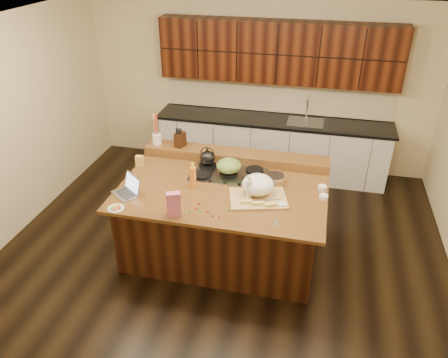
# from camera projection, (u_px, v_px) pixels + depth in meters

# --- Properties ---
(room) EXTENTS (5.52, 5.02, 2.72)m
(room) POSITION_uv_depth(u_px,v_px,m) (223.00, 154.00, 4.88)
(room) COLOR black
(room) RESTS_ON ground
(island) EXTENTS (2.40, 1.60, 0.92)m
(island) POSITION_uv_depth(u_px,v_px,m) (223.00, 219.00, 5.32)
(island) COLOR black
(island) RESTS_ON ground
(back_ledge) EXTENTS (2.40, 0.30, 0.12)m
(back_ledge) POSITION_uv_depth(u_px,v_px,m) (235.00, 156.00, 5.65)
(back_ledge) COLOR black
(back_ledge) RESTS_ON island
(cooktop) EXTENTS (0.92, 0.52, 0.05)m
(cooktop) POSITION_uv_depth(u_px,v_px,m) (229.00, 174.00, 5.34)
(cooktop) COLOR gray
(cooktop) RESTS_ON island
(back_counter) EXTENTS (3.70, 0.66, 2.40)m
(back_counter) POSITION_uv_depth(u_px,v_px,m) (274.00, 115.00, 6.88)
(back_counter) COLOR silver
(back_counter) RESTS_ON ground
(kettle) EXTENTS (0.24, 0.24, 0.18)m
(kettle) POSITION_uv_depth(u_px,v_px,m) (208.00, 158.00, 5.45)
(kettle) COLOR black
(kettle) RESTS_ON cooktop
(green_bowl) EXTENTS (0.37, 0.37, 0.17)m
(green_bowl) POSITION_uv_depth(u_px,v_px,m) (229.00, 166.00, 5.28)
(green_bowl) COLOR #5A772F
(green_bowl) RESTS_ON cooktop
(laptop) EXTENTS (0.39, 0.38, 0.21)m
(laptop) POSITION_uv_depth(u_px,v_px,m) (129.00, 189.00, 4.94)
(laptop) COLOR #B7B7BC
(laptop) RESTS_ON island
(oil_bottle) EXTENTS (0.09, 0.09, 0.27)m
(oil_bottle) POSITION_uv_depth(u_px,v_px,m) (193.00, 178.00, 5.01)
(oil_bottle) COLOR orange
(oil_bottle) RESTS_ON island
(vinegar_bottle) EXTENTS (0.08, 0.08, 0.25)m
(vinegar_bottle) POSITION_uv_depth(u_px,v_px,m) (249.00, 190.00, 4.79)
(vinegar_bottle) COLOR silver
(vinegar_bottle) RESTS_ON island
(wooden_tray) EXTENTS (0.72, 0.60, 0.25)m
(wooden_tray) POSITION_uv_depth(u_px,v_px,m) (258.00, 188.00, 4.86)
(wooden_tray) COLOR tan
(wooden_tray) RESTS_ON island
(ramekin_a) EXTENTS (0.13, 0.13, 0.04)m
(ramekin_a) POSITION_uv_depth(u_px,v_px,m) (282.00, 205.00, 4.71)
(ramekin_a) COLOR white
(ramekin_a) RESTS_ON island
(ramekin_b) EXTENTS (0.12, 0.12, 0.04)m
(ramekin_b) POSITION_uv_depth(u_px,v_px,m) (324.00, 197.00, 4.86)
(ramekin_b) COLOR white
(ramekin_b) RESTS_ON island
(ramekin_c) EXTENTS (0.12, 0.12, 0.04)m
(ramekin_c) POSITION_uv_depth(u_px,v_px,m) (322.00, 188.00, 5.04)
(ramekin_c) COLOR white
(ramekin_c) RESTS_ON island
(strainer_bowl) EXTENTS (0.31, 0.31, 0.09)m
(strainer_bowl) POSITION_uv_depth(u_px,v_px,m) (275.00, 180.00, 5.14)
(strainer_bowl) COLOR #996B3F
(strainer_bowl) RESTS_ON island
(kitchen_timer) EXTENTS (0.09, 0.09, 0.07)m
(kitchen_timer) POSITION_uv_depth(u_px,v_px,m) (276.00, 220.00, 4.44)
(kitchen_timer) COLOR silver
(kitchen_timer) RESTS_ON island
(pink_bag) EXTENTS (0.17, 0.13, 0.28)m
(pink_bag) POSITION_uv_depth(u_px,v_px,m) (174.00, 204.00, 4.52)
(pink_bag) COLOR #CE6187
(pink_bag) RESTS_ON island
(candy_plate) EXTENTS (0.23, 0.23, 0.01)m
(candy_plate) POSITION_uv_depth(u_px,v_px,m) (116.00, 208.00, 4.69)
(candy_plate) COLOR white
(candy_plate) RESTS_ON island
(package_box) EXTENTS (0.10, 0.08, 0.14)m
(package_box) POSITION_uv_depth(u_px,v_px,m) (140.00, 161.00, 5.52)
(package_box) COLOR gold
(package_box) RESTS_ON island
(utensil_crock) EXTENTS (0.15, 0.15, 0.14)m
(utensil_crock) POSITION_uv_depth(u_px,v_px,m) (157.00, 139.00, 5.80)
(utensil_crock) COLOR white
(utensil_crock) RESTS_ON back_ledge
(knife_block) EXTENTS (0.13, 0.18, 0.19)m
(knife_block) POSITION_uv_depth(u_px,v_px,m) (180.00, 140.00, 5.72)
(knife_block) COLOR black
(knife_block) RESTS_ON back_ledge
(gumdrop_0) EXTENTS (0.02, 0.02, 0.02)m
(gumdrop_0) POSITION_uv_depth(u_px,v_px,m) (219.00, 217.00, 4.54)
(gumdrop_0) COLOR red
(gumdrop_0) RESTS_ON island
(gumdrop_1) EXTENTS (0.02, 0.02, 0.02)m
(gumdrop_1) POSITION_uv_depth(u_px,v_px,m) (229.00, 210.00, 4.65)
(gumdrop_1) COLOR #198C26
(gumdrop_1) RESTS_ON island
(gumdrop_2) EXTENTS (0.02, 0.02, 0.02)m
(gumdrop_2) POSITION_uv_depth(u_px,v_px,m) (199.00, 204.00, 4.76)
(gumdrop_2) COLOR red
(gumdrop_2) RESTS_ON island
(gumdrop_3) EXTENTS (0.02, 0.02, 0.02)m
(gumdrop_3) POSITION_uv_depth(u_px,v_px,m) (199.00, 202.00, 4.78)
(gumdrop_3) COLOR #198C26
(gumdrop_3) RESTS_ON island
(gumdrop_4) EXTENTS (0.02, 0.02, 0.02)m
(gumdrop_4) POSITION_uv_depth(u_px,v_px,m) (208.00, 212.00, 4.62)
(gumdrop_4) COLOR red
(gumdrop_4) RESTS_ON island
(gumdrop_5) EXTENTS (0.02, 0.02, 0.02)m
(gumdrop_5) POSITION_uv_depth(u_px,v_px,m) (199.00, 211.00, 4.64)
(gumdrop_5) COLOR #198C26
(gumdrop_5) RESTS_ON island
(gumdrop_6) EXTENTS (0.02, 0.02, 0.02)m
(gumdrop_6) POSITION_uv_depth(u_px,v_px,m) (213.00, 216.00, 4.56)
(gumdrop_6) COLOR red
(gumdrop_6) RESTS_ON island
(gumdrop_7) EXTENTS (0.02, 0.02, 0.02)m
(gumdrop_7) POSITION_uv_depth(u_px,v_px,m) (190.00, 212.00, 4.62)
(gumdrop_7) COLOR #198C26
(gumdrop_7) RESTS_ON island
(gumdrop_8) EXTENTS (0.02, 0.02, 0.02)m
(gumdrop_8) POSITION_uv_depth(u_px,v_px,m) (196.00, 208.00, 4.68)
(gumdrop_8) COLOR red
(gumdrop_8) RESTS_ON island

